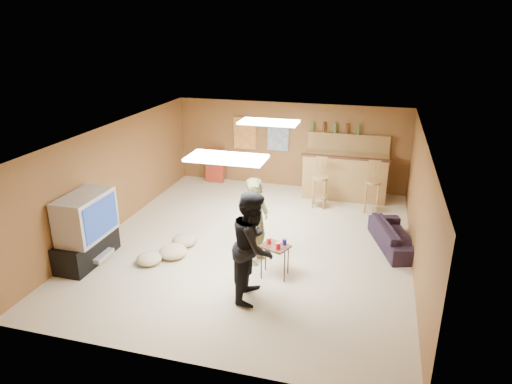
% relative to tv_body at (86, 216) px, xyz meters
% --- Properties ---
extents(ground, '(7.00, 7.00, 0.00)m').
position_rel_tv_body_xyz_m(ground, '(2.65, 1.50, -0.90)').
color(ground, beige).
rests_on(ground, ground).
extents(ceiling, '(6.00, 7.00, 0.02)m').
position_rel_tv_body_xyz_m(ceiling, '(2.65, 1.50, 1.30)').
color(ceiling, silver).
rests_on(ceiling, ground).
extents(wall_back, '(6.00, 0.02, 2.20)m').
position_rel_tv_body_xyz_m(wall_back, '(2.65, 5.00, 0.20)').
color(wall_back, brown).
rests_on(wall_back, ground).
extents(wall_front, '(6.00, 0.02, 2.20)m').
position_rel_tv_body_xyz_m(wall_front, '(2.65, -2.00, 0.20)').
color(wall_front, brown).
rests_on(wall_front, ground).
extents(wall_left, '(0.02, 7.00, 2.20)m').
position_rel_tv_body_xyz_m(wall_left, '(-0.35, 1.50, 0.20)').
color(wall_left, brown).
rests_on(wall_left, ground).
extents(wall_right, '(0.02, 7.00, 2.20)m').
position_rel_tv_body_xyz_m(wall_right, '(5.65, 1.50, 0.20)').
color(wall_right, brown).
rests_on(wall_right, ground).
extents(tv_stand, '(0.55, 1.30, 0.50)m').
position_rel_tv_body_xyz_m(tv_stand, '(-0.07, 0.00, -0.65)').
color(tv_stand, black).
rests_on(tv_stand, ground).
extents(dvd_box, '(0.35, 0.50, 0.08)m').
position_rel_tv_body_xyz_m(dvd_box, '(0.15, 0.00, -0.75)').
color(dvd_box, '#B2B2B7').
rests_on(dvd_box, tv_stand).
extents(tv_body, '(0.60, 1.10, 0.80)m').
position_rel_tv_body_xyz_m(tv_body, '(0.00, 0.00, 0.00)').
color(tv_body, '#B2B2B7').
rests_on(tv_body, tv_stand).
extents(tv_screen, '(0.02, 0.95, 0.65)m').
position_rel_tv_body_xyz_m(tv_screen, '(0.31, 0.00, 0.00)').
color(tv_screen, navy).
rests_on(tv_screen, tv_body).
extents(bar_counter, '(2.00, 0.60, 1.10)m').
position_rel_tv_body_xyz_m(bar_counter, '(4.15, 4.45, -0.35)').
color(bar_counter, olive).
rests_on(bar_counter, ground).
extents(bar_lip, '(2.10, 0.12, 0.05)m').
position_rel_tv_body_xyz_m(bar_lip, '(4.15, 4.20, 0.20)').
color(bar_lip, '#3E2113').
rests_on(bar_lip, bar_counter).
extents(bar_shelf, '(2.00, 0.18, 0.05)m').
position_rel_tv_body_xyz_m(bar_shelf, '(4.15, 4.90, 0.60)').
color(bar_shelf, olive).
rests_on(bar_shelf, bar_backing).
extents(bar_backing, '(2.00, 0.14, 0.60)m').
position_rel_tv_body_xyz_m(bar_backing, '(4.15, 4.92, 0.30)').
color(bar_backing, olive).
rests_on(bar_backing, bar_counter).
extents(poster_left, '(0.60, 0.03, 0.85)m').
position_rel_tv_body_xyz_m(poster_left, '(1.45, 4.96, 0.45)').
color(poster_left, '#BF3F26').
rests_on(poster_left, wall_back).
extents(poster_right, '(0.55, 0.03, 0.80)m').
position_rel_tv_body_xyz_m(poster_right, '(2.35, 4.96, 0.45)').
color(poster_right, '#334C99').
rests_on(poster_right, wall_back).
extents(folding_chair_stack, '(0.50, 0.26, 0.91)m').
position_rel_tv_body_xyz_m(folding_chair_stack, '(0.65, 4.80, -0.45)').
color(folding_chair_stack, '#AA341F').
rests_on(folding_chair_stack, ground).
extents(ceiling_panel_front, '(1.20, 0.60, 0.04)m').
position_rel_tv_body_xyz_m(ceiling_panel_front, '(2.65, 0.00, 1.27)').
color(ceiling_panel_front, white).
rests_on(ceiling_panel_front, ceiling).
extents(ceiling_panel_back, '(1.20, 0.60, 0.04)m').
position_rel_tv_body_xyz_m(ceiling_panel_back, '(2.65, 2.70, 1.27)').
color(ceiling_panel_back, white).
rests_on(ceiling_panel_back, ceiling).
extents(person_olive, '(0.46, 0.63, 1.61)m').
position_rel_tv_body_xyz_m(person_olive, '(2.91, 0.81, -0.10)').
color(person_olive, brown).
rests_on(person_olive, ground).
extents(person_black, '(0.70, 0.89, 1.77)m').
position_rel_tv_body_xyz_m(person_black, '(3.15, -0.29, -0.01)').
color(person_black, black).
rests_on(person_black, ground).
extents(sofa, '(1.09, 1.72, 0.47)m').
position_rel_tv_body_xyz_m(sofa, '(5.35, 2.06, -0.67)').
color(sofa, black).
rests_on(sofa, ground).
extents(tray_table, '(0.55, 0.50, 0.58)m').
position_rel_tv_body_xyz_m(tray_table, '(3.34, 0.38, -0.61)').
color(tray_table, '#3E2113').
rests_on(tray_table, ground).
extents(cup_red_near, '(0.10, 0.10, 0.10)m').
position_rel_tv_body_xyz_m(cup_red_near, '(3.22, 0.42, -0.27)').
color(cup_red_near, red).
rests_on(cup_red_near, tray_table).
extents(cup_red_far, '(0.08, 0.08, 0.11)m').
position_rel_tv_body_xyz_m(cup_red_far, '(3.42, 0.28, -0.26)').
color(cup_red_far, red).
rests_on(cup_red_far, tray_table).
extents(cup_blue, '(0.09, 0.09, 0.10)m').
position_rel_tv_body_xyz_m(cup_blue, '(3.49, 0.47, -0.27)').
color(cup_blue, navy).
rests_on(cup_blue, tray_table).
extents(bar_stool_left, '(0.41, 0.41, 1.07)m').
position_rel_tv_body_xyz_m(bar_stool_left, '(3.64, 3.70, -0.36)').
color(bar_stool_left, olive).
rests_on(bar_stool_left, ground).
extents(bar_stool_right, '(0.45, 0.45, 1.10)m').
position_rel_tv_body_xyz_m(bar_stool_right, '(4.83, 3.74, -0.35)').
color(bar_stool_right, olive).
rests_on(bar_stool_right, ground).
extents(cushion_near_tv, '(0.54, 0.54, 0.24)m').
position_rel_tv_body_xyz_m(cushion_near_tv, '(1.37, 0.54, -0.78)').
color(cushion_near_tv, tan).
rests_on(cushion_near_tv, ground).
extents(cushion_mid, '(0.50, 0.50, 0.22)m').
position_rel_tv_body_xyz_m(cushion_mid, '(1.38, 1.04, -0.79)').
color(cushion_mid, tan).
rests_on(cushion_mid, ground).
extents(cushion_far, '(0.59, 0.59, 0.20)m').
position_rel_tv_body_xyz_m(cushion_far, '(1.06, 0.20, -0.80)').
color(cushion_far, tan).
rests_on(cushion_far, ground).
extents(bottle_row, '(1.20, 0.08, 0.26)m').
position_rel_tv_body_xyz_m(bottle_row, '(3.81, 4.88, 0.75)').
color(bottle_row, '#3F7233').
rests_on(bottle_row, bar_shelf).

